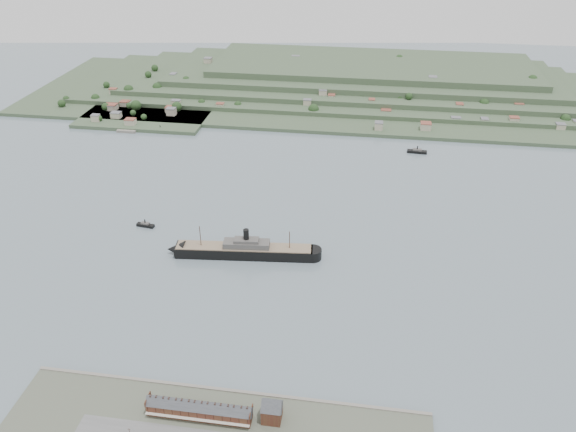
# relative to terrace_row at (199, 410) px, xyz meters

# --- Properties ---
(ground) EXTENTS (1400.00, 1400.00, 0.00)m
(ground) POSITION_rel_terrace_row_xyz_m (10.00, 168.02, -6.84)
(ground) COLOR slate
(ground) RESTS_ON ground
(terrace_row) EXTENTS (55.60, 9.80, 11.07)m
(terrace_row) POSITION_rel_terrace_row_xyz_m (0.00, 0.00, 0.00)
(terrace_row) COLOR #4D261B
(terrace_row) RESTS_ON ground
(gabled_building) EXTENTS (10.40, 10.18, 14.09)m
(gabled_building) POSITION_rel_terrace_row_xyz_m (37.50, 4.02, 1.34)
(gabled_building) COLOR #4D261B
(gabled_building) RESTS_ON ground
(far_peninsula) EXTENTS (760.00, 309.00, 30.00)m
(far_peninsula) POSITION_rel_terrace_row_xyz_m (37.91, 561.12, 5.04)
(far_peninsula) COLOR #3B5035
(far_peninsula) RESTS_ON ground
(steamship) EXTENTS (116.82, 24.09, 28.02)m
(steamship) POSITION_rel_terrace_row_xyz_m (-12.49, 149.94, -1.67)
(steamship) COLOR black
(steamship) RESTS_ON ground
(tugboat) EXTENTS (15.29, 5.93, 6.70)m
(tugboat) POSITION_rel_terrace_row_xyz_m (-98.69, 179.57, -5.21)
(tugboat) COLOR black
(tugboat) RESTS_ON ground
(ferry_west) EXTENTS (16.44, 4.69, 6.15)m
(ferry_west) POSITION_rel_terrace_row_xyz_m (-159.01, 383.40, -5.36)
(ferry_west) COLOR black
(ferry_west) RESTS_ON ground
(ferry_east) EXTENTS (20.55, 6.94, 7.58)m
(ferry_east) POSITION_rel_terrace_row_xyz_m (127.90, 363.02, -5.02)
(ferry_east) COLOR black
(ferry_east) RESTS_ON ground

